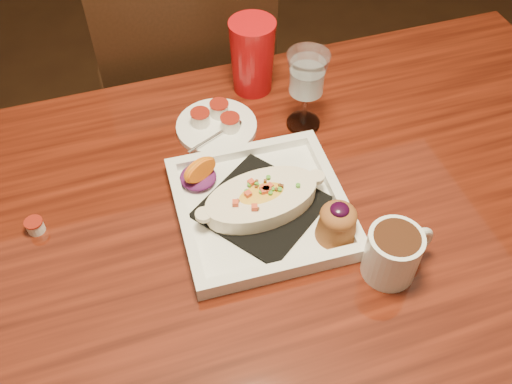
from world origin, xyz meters
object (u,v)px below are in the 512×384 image
object	(u,v)px
goblet	(307,78)
red_tumbler	(252,57)
coffee_mug	(394,252)
table	(262,261)
saucer	(216,124)
chair_far	(187,104)
plate	(269,205)

from	to	relation	value
goblet	red_tumbler	bearing A→B (deg)	113.27
coffee_mug	table	bearing A→B (deg)	130.35
coffee_mug	goblet	distance (m)	0.36
coffee_mug	red_tumbler	world-z (taller)	red_tumbler
saucer	goblet	bearing A→B (deg)	-13.65
goblet	saucer	size ratio (longest dim) A/B	1.05
saucer	red_tumbler	world-z (taller)	red_tumbler
goblet	table	bearing A→B (deg)	-125.74
goblet	chair_far	bearing A→B (deg)	110.97
table	saucer	distance (m)	0.28
goblet	saucer	distance (m)	0.20
table	saucer	bearing A→B (deg)	91.75
plate	red_tumbler	size ratio (longest dim) A/B	1.89
saucer	red_tumbler	size ratio (longest dim) A/B	1.01
saucer	plate	bearing A→B (deg)	-83.31
saucer	red_tumbler	xyz separation A→B (m)	(0.11, 0.10, 0.07)
red_tumbler	table	bearing A→B (deg)	-105.26
plate	saucer	bearing A→B (deg)	98.97
coffee_mug	red_tumbler	xyz separation A→B (m)	(-0.07, 0.50, 0.03)
plate	red_tumbler	bearing A→B (deg)	79.02
plate	coffee_mug	distance (m)	0.22
chair_far	coffee_mug	bearing A→B (deg)	102.15
coffee_mug	goblet	world-z (taller)	goblet
coffee_mug	plate	bearing A→B (deg)	121.88
coffee_mug	saucer	distance (m)	0.43
goblet	coffee_mug	bearing A→B (deg)	-88.76
chair_far	goblet	distance (m)	0.57
plate	goblet	bearing A→B (deg)	56.69
saucer	table	bearing A→B (deg)	-88.25
plate	saucer	size ratio (longest dim) A/B	1.86
table	chair_far	world-z (taller)	chair_far
red_tumbler	coffee_mug	bearing A→B (deg)	-82.24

